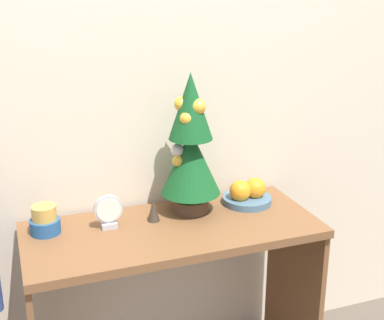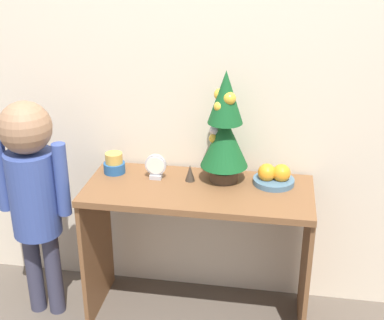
# 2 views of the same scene
# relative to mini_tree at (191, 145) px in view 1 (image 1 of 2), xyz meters

# --- Properties ---
(back_wall) EXTENTS (7.00, 0.05, 2.50)m
(back_wall) POSITION_rel_mini_tree_xyz_m (-0.10, 0.17, 0.30)
(back_wall) COLOR beige
(back_wall) RESTS_ON ground_plane
(console_table) EXTENTS (1.02, 0.44, 0.69)m
(console_table) POSITION_rel_mini_tree_xyz_m (-0.10, -0.10, -0.42)
(console_table) COLOR brown
(console_table) RESTS_ON ground_plane
(mini_tree) EXTENTS (0.22, 0.22, 0.51)m
(mini_tree) POSITION_rel_mini_tree_xyz_m (0.00, 0.00, 0.00)
(mini_tree) COLOR #4C3828
(mini_tree) RESTS_ON console_table
(fruit_bowl) EXTENTS (0.19, 0.19, 0.10)m
(fruit_bowl) POSITION_rel_mini_tree_xyz_m (0.23, -0.00, -0.22)
(fruit_bowl) COLOR #476B84
(fruit_bowl) RESTS_ON console_table
(singing_bowl) EXTENTS (0.10, 0.10, 0.10)m
(singing_bowl) POSITION_rel_mini_tree_xyz_m (-0.52, 0.00, -0.21)
(singing_bowl) COLOR #235189
(singing_bowl) RESTS_ON console_table
(desk_clock) EXTENTS (0.10, 0.04, 0.12)m
(desk_clock) POSITION_rel_mini_tree_xyz_m (-0.31, -0.03, -0.20)
(desk_clock) COLOR #B2B2B7
(desk_clock) RESTS_ON console_table
(figurine) EXTENTS (0.04, 0.04, 0.08)m
(figurine) POSITION_rel_mini_tree_xyz_m (-0.15, -0.03, -0.21)
(figurine) COLOR #382D23
(figurine) RESTS_ON console_table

